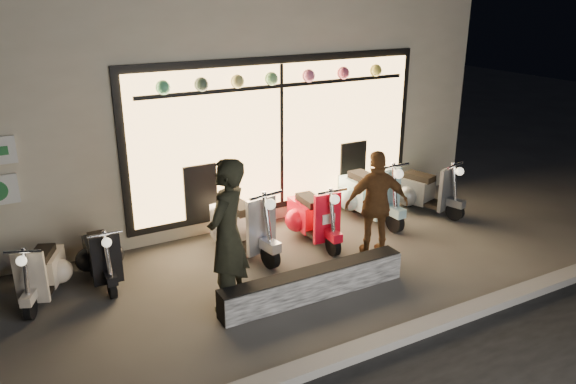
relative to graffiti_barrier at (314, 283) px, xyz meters
name	(u,v)px	position (x,y,z in m)	size (l,w,h in m)	color
ground	(296,275)	(0.09, 0.65, -0.20)	(40.00, 40.00, 0.00)	#383533
kerb	(381,343)	(0.09, -1.35, -0.14)	(40.00, 0.25, 0.12)	slate
shop_building	(177,82)	(0.10, 5.63, 1.90)	(10.20, 6.23, 4.20)	beige
graffiti_barrier	(314,283)	(0.00, 0.00, 0.00)	(2.68, 0.28, 0.40)	black
scooter_silver	(240,224)	(-0.26, 1.81, 0.24)	(0.65, 1.54, 1.09)	black
scooter_red	(311,215)	(0.95, 1.66, 0.20)	(0.49, 1.40, 1.00)	black
scooter_black	(101,255)	(-2.36, 1.91, 0.15)	(0.39, 1.22, 0.88)	black
scooter_cream	(43,270)	(-3.13, 1.83, 0.15)	(0.70, 1.20, 0.87)	black
scooter_blue	(366,193)	(2.30, 1.99, 0.25)	(0.52, 1.56, 1.12)	black
scooter_grey	(421,190)	(3.39, 1.76, 0.20)	(0.71, 1.38, 0.99)	black
man	(227,236)	(-1.07, 0.33, 0.80)	(0.73, 0.48, 2.00)	black
woman	(377,204)	(1.49, 0.65, 0.63)	(0.98, 0.41, 1.67)	brown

